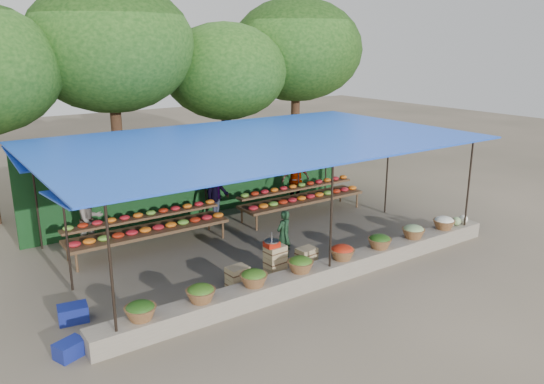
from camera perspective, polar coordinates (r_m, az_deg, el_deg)
ground at (r=14.18m, az=-1.54°, el=-5.59°), size 60.00×60.00×0.00m
stone_curb at (r=12.07m, az=5.72°, el=-8.59°), size 10.60×0.55×0.40m
stall_canopy at (r=13.50m, az=-1.78°, el=5.13°), size 10.80×6.60×2.82m
produce_baskets at (r=11.87m, az=5.40°, el=-7.10°), size 8.98×0.58×0.34m
netting_backdrop at (r=16.41m, az=-7.62°, el=1.83°), size 10.60×0.06×2.50m
tree_row at (r=18.81m, az=-10.86°, el=14.09°), size 16.51×5.50×7.12m
fruit_table_left at (r=14.04m, az=-13.18°, el=-3.60°), size 4.21×0.95×0.93m
fruit_table_right at (r=16.41m, az=3.19°, el=-0.38°), size 4.21×0.95×0.93m
crate_counter at (r=12.10m, az=0.25°, el=-7.87°), size 2.37×0.37×0.77m
weighing_scale at (r=11.85m, az=-0.03°, el=-5.55°), size 0.33×0.33×0.35m
vendor_seated at (r=13.05m, az=1.27°, el=-4.61°), size 0.51×0.39×1.24m
customer_left at (r=14.49m, az=-18.94°, el=-2.82°), size 0.89×0.80×1.52m
customer_mid at (r=15.89m, az=-5.87°, el=0.05°), size 1.31×1.16×1.76m
customer_right at (r=17.18m, az=2.54°, el=1.31°), size 1.07×0.52×1.76m
blue_crate_front at (r=9.99m, az=-20.92°, el=-15.51°), size 0.57×0.49×0.29m
blue_crate_back at (r=11.08m, az=-20.61°, el=-12.13°), size 0.60×0.47×0.33m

